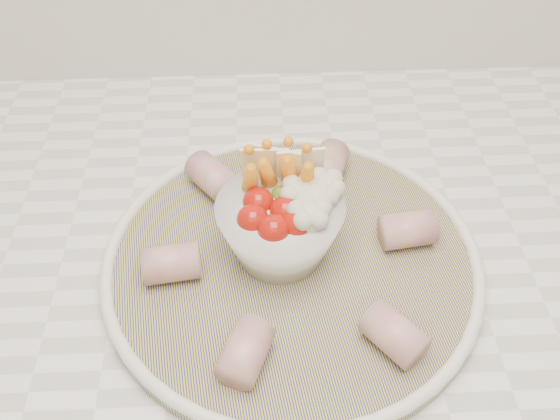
{
  "coord_description": "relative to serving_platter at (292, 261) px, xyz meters",
  "views": [
    {
      "loc": [
        0.02,
        1.04,
        1.39
      ],
      "look_at": [
        0.04,
        1.42,
        0.99
      ],
      "focal_mm": 40.0,
      "sensor_mm": 36.0,
      "label": 1
    }
  ],
  "objects": [
    {
      "name": "serving_platter",
      "position": [
        0.0,
        0.0,
        0.0
      ],
      "size": [
        0.41,
        0.41,
        0.02
      ],
      "color": "navy",
      "rests_on": "kitchen_counter"
    },
    {
      "name": "veggie_bowl",
      "position": [
        -0.01,
        0.01,
        0.05
      ],
      "size": [
        0.12,
        0.12,
        0.1
      ],
      "color": "white",
      "rests_on": "serving_platter"
    },
    {
      "name": "cured_meat_rolls",
      "position": [
        0.0,
        0.0,
        0.02
      ],
      "size": [
        0.28,
        0.28,
        0.03
      ],
      "color": "#AB4E51",
      "rests_on": "serving_platter"
    }
  ]
}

